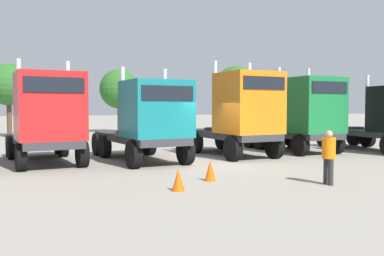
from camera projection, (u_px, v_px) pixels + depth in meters
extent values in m
plane|color=gray|center=(209.00, 164.00, 16.91)|extent=(200.00, 200.00, 0.00)
cube|color=#333338|center=(43.00, 140.00, 17.69)|extent=(2.98, 6.39, 0.30)
cube|color=red|center=(50.00, 106.00, 15.92)|extent=(2.68, 2.62, 2.57)
cube|color=black|center=(55.00, 85.00, 14.83)|extent=(2.09, 0.31, 0.55)
cylinder|color=silver|center=(68.00, 99.00, 17.51)|extent=(0.20, 0.20, 3.17)
cylinder|color=silver|center=(19.00, 99.00, 16.63)|extent=(0.20, 0.20, 3.17)
cylinder|color=#333338|center=(38.00, 133.00, 18.88)|extent=(1.23, 1.23, 0.12)
cylinder|color=black|center=(82.00, 154.00, 16.11)|extent=(0.48, 1.06, 1.02)
cylinder|color=black|center=(21.00, 157.00, 15.09)|extent=(0.48, 1.06, 1.02)
cylinder|color=black|center=(63.00, 146.00, 19.53)|extent=(0.48, 1.06, 1.02)
cylinder|color=black|center=(12.00, 148.00, 18.51)|extent=(0.48, 1.06, 1.02)
cylinder|color=black|center=(59.00, 144.00, 20.50)|extent=(0.48, 1.06, 1.02)
cylinder|color=black|center=(10.00, 146.00, 19.48)|extent=(0.48, 1.06, 1.02)
cube|color=#333338|center=(139.00, 138.00, 18.35)|extent=(3.03, 6.38, 0.30)
cube|color=#14727A|center=(156.00, 109.00, 16.56)|extent=(2.69, 2.53, 2.24)
cube|color=black|center=(168.00, 93.00, 15.54)|extent=(2.09, 0.33, 0.55)
cylinder|color=silver|center=(165.00, 102.00, 18.10)|extent=(0.20, 0.20, 2.84)
cylinder|color=silver|center=(123.00, 102.00, 17.21)|extent=(0.20, 0.20, 2.84)
cylinder|color=#333338|center=(128.00, 131.00, 19.53)|extent=(1.24, 1.24, 0.12)
cylinder|color=black|center=(186.00, 151.00, 16.81)|extent=(0.50, 1.11, 1.07)
cylinder|color=black|center=(134.00, 154.00, 15.77)|extent=(0.50, 1.11, 1.07)
cylinder|color=black|center=(149.00, 144.00, 20.18)|extent=(0.50, 1.11, 1.07)
cylinder|color=black|center=(105.00, 146.00, 19.15)|extent=(0.50, 1.11, 1.07)
cylinder|color=black|center=(141.00, 142.00, 21.15)|extent=(0.50, 1.11, 1.07)
cylinder|color=black|center=(98.00, 144.00, 20.11)|extent=(0.50, 1.11, 1.07)
cube|color=#333338|center=(228.00, 134.00, 20.35)|extent=(2.80, 6.07, 0.30)
cube|color=orange|center=(248.00, 103.00, 18.70)|extent=(2.64, 2.62, 2.72)
cube|color=black|center=(265.00, 83.00, 17.57)|extent=(2.09, 0.26, 0.55)
cylinder|color=silver|center=(249.00, 97.00, 20.31)|extent=(0.20, 0.20, 3.32)
cylinder|color=silver|center=(215.00, 97.00, 19.47)|extent=(0.20, 0.20, 3.32)
cylinder|color=#333338|center=(215.00, 129.00, 21.49)|extent=(1.21, 1.21, 0.12)
cylinder|color=black|center=(275.00, 146.00, 18.85)|extent=(0.46, 1.12, 1.09)
cylinder|color=black|center=(233.00, 149.00, 17.88)|extent=(0.46, 1.12, 1.09)
cylinder|color=black|center=(233.00, 141.00, 22.05)|extent=(0.46, 1.12, 1.09)
cylinder|color=black|center=(195.00, 142.00, 21.08)|extent=(0.46, 1.12, 1.09)
cylinder|color=black|center=(222.00, 139.00, 23.04)|extent=(0.46, 1.12, 1.09)
cylinder|color=black|center=(186.00, 141.00, 22.07)|extent=(0.46, 1.12, 1.09)
cube|color=#333338|center=(291.00, 134.00, 22.11)|extent=(2.64, 5.79, 0.30)
cube|color=#197238|center=(311.00, 105.00, 20.59)|extent=(2.59, 2.64, 2.70)
cube|color=black|center=(330.00, 87.00, 19.41)|extent=(2.10, 0.21, 0.55)
cylinder|color=silver|center=(308.00, 100.00, 22.23)|extent=(0.19, 0.19, 3.30)
cylinder|color=silver|center=(279.00, 99.00, 21.43)|extent=(0.19, 0.19, 3.30)
cylinder|color=#333338|center=(277.00, 129.00, 23.22)|extent=(1.18, 1.18, 0.12)
cylinder|color=black|center=(336.00, 144.00, 20.67)|extent=(0.43, 1.03, 1.00)
cylinder|color=black|center=(300.00, 146.00, 19.75)|extent=(0.43, 1.03, 1.00)
cylinder|color=black|center=(293.00, 139.00, 23.69)|extent=(0.43, 1.03, 1.00)
cylinder|color=black|center=(260.00, 140.00, 22.78)|extent=(0.43, 1.03, 1.00)
cylinder|color=black|center=(281.00, 138.00, 24.69)|extent=(0.43, 1.03, 1.00)
cylinder|color=black|center=(249.00, 139.00, 23.77)|extent=(0.43, 1.03, 1.00)
cube|color=#333338|center=(371.00, 133.00, 22.47)|extent=(2.27, 6.24, 0.30)
cylinder|color=silver|center=(367.00, 103.00, 21.44)|extent=(0.18, 0.18, 2.87)
cylinder|color=#333338|center=(354.00, 128.00, 23.74)|extent=(1.11, 1.11, 0.12)
cylinder|color=black|center=(367.00, 138.00, 24.28)|extent=(0.36, 1.04, 1.03)
cylinder|color=black|center=(336.00, 139.00, 23.54)|extent=(0.36, 1.04, 1.03)
cylinder|color=black|center=(354.00, 137.00, 25.31)|extent=(0.36, 1.04, 1.03)
cylinder|color=black|center=(324.00, 138.00, 24.58)|extent=(0.36, 1.04, 1.03)
cylinder|color=#2B2B2B|center=(331.00, 172.00, 12.38)|extent=(0.19, 0.19, 0.79)
cylinder|color=#2B2B2B|center=(326.00, 171.00, 12.65)|extent=(0.19, 0.19, 0.79)
cylinder|color=orange|center=(329.00, 148.00, 12.48)|extent=(0.46, 0.46, 0.62)
sphere|color=tan|center=(329.00, 134.00, 12.46)|extent=(0.21, 0.21, 0.21)
cone|color=#F2590C|center=(210.00, 170.00, 13.12)|extent=(0.36, 0.36, 0.68)
cone|color=#F2590C|center=(178.00, 180.00, 11.56)|extent=(0.36, 0.36, 0.63)
cylinder|color=#4C3823|center=(9.00, 119.00, 31.69)|extent=(0.36, 0.36, 2.75)
sphere|color=#286023|center=(9.00, 85.00, 31.56)|extent=(3.17, 3.17, 3.17)
cylinder|color=#4C3823|center=(119.00, 119.00, 38.05)|extent=(0.36, 0.36, 2.53)
sphere|color=#286023|center=(119.00, 89.00, 37.91)|extent=(3.55, 3.55, 3.55)
cylinder|color=#4C3823|center=(236.00, 119.00, 39.79)|extent=(0.36, 0.36, 2.36)
sphere|color=#286023|center=(236.00, 89.00, 39.64)|extent=(4.26, 4.26, 4.26)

